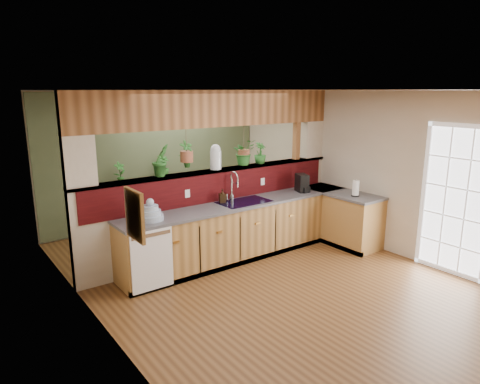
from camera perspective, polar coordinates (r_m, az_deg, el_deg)
ground at (r=6.13m, az=4.24°, el=-11.72°), size 4.60×7.00×0.01m
ceiling at (r=5.55m, az=4.71°, el=13.38°), size 4.60×7.00×0.01m
wall_back at (r=8.60m, az=-11.01°, el=4.48°), size 4.60×0.02×2.60m
wall_left at (r=4.58m, az=-17.90°, el=-3.72°), size 0.02×7.00×2.60m
wall_right at (r=7.39m, az=18.11°, el=2.62°), size 0.02×7.00×2.60m
pass_through_partition at (r=6.79m, az=-2.82°, el=1.43°), size 4.60×0.21×2.60m
pass_through_ledge at (r=6.74m, az=-3.06°, el=2.89°), size 4.60×0.21×0.04m
header_beam at (r=6.63m, az=-3.16°, el=11.03°), size 4.60×0.15×0.55m
sage_backwall at (r=8.59m, az=-10.95°, el=4.47°), size 4.55×0.02×2.55m
countertop at (r=7.09m, az=4.87°, el=-4.29°), size 4.14×1.52×0.90m
dishwasher at (r=5.72m, az=-11.63°, el=-8.85°), size 0.58×0.03×0.82m
navy_sink at (r=6.70m, az=0.56°, el=-1.96°), size 0.82×0.50×0.18m
french_door at (r=6.76m, az=26.74°, el=-1.29°), size 0.06×1.02×2.16m
framed_print at (r=3.80m, az=-13.84°, el=-3.00°), size 0.04×0.35×0.45m
faucet at (r=6.69m, az=-0.95°, el=0.95°), size 0.21×0.21×0.48m
dish_stack at (r=5.85m, az=-11.84°, el=-2.81°), size 0.34×0.34×0.30m
soap_dispenser at (r=6.61m, az=-2.37°, el=-0.53°), size 0.12×0.12×0.21m
coffee_maker at (r=7.39m, az=8.31°, el=1.10°), size 0.16×0.27×0.30m
paper_towel at (r=7.26m, az=15.16°, el=0.44°), size 0.13×0.13×0.28m
glass_jar at (r=6.69m, az=-3.27°, el=4.69°), size 0.18×0.18×0.39m
ledge_plant_left at (r=6.23m, az=-10.50°, el=4.19°), size 0.30×0.26×0.47m
ledge_plant_right at (r=7.21m, az=2.70°, el=5.20°), size 0.23×0.23×0.36m
hanging_plant_a at (r=6.40m, az=-7.17°, el=6.18°), size 0.22×0.19×0.53m
hanging_plant_b at (r=6.98m, az=0.51°, el=6.79°), size 0.39×0.35×0.56m
shelving_console at (r=8.43m, az=-11.63°, el=-1.28°), size 1.33×0.39×0.88m
shelf_plant_a at (r=8.07m, az=-15.72°, el=2.50°), size 0.23×0.18×0.40m
shelf_plant_b at (r=8.40m, az=-10.26°, el=3.34°), size 0.27×0.27×0.44m
floor_plant at (r=8.07m, az=-3.92°, el=-2.42°), size 0.72×0.63×0.80m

